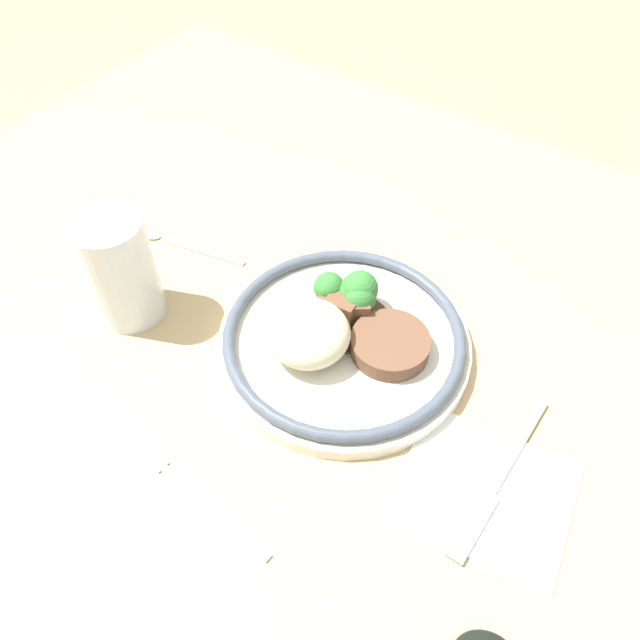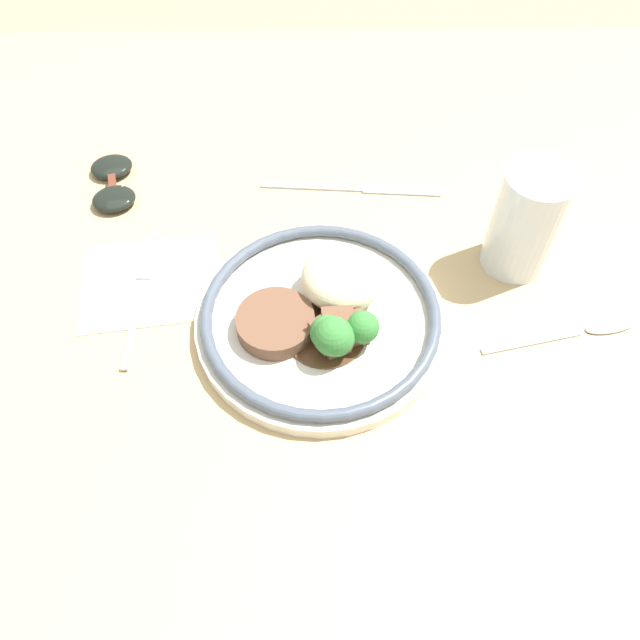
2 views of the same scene
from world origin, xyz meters
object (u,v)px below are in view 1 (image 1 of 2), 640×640
object	(u,v)px
plate	(342,333)
spoon	(155,237)
juice_glass	(122,275)
knife	(169,472)
fork	(493,490)

from	to	relation	value
plate	spoon	bearing A→B (deg)	-1.97
juice_glass	knife	xyz separation A→B (m)	(-0.16, 0.11, -0.05)
plate	spoon	distance (m)	0.27
plate	fork	world-z (taller)	plate
juice_glass	knife	size ratio (longest dim) A/B	0.55
juice_glass	spoon	size ratio (longest dim) A/B	0.72
fork	spoon	xyz separation A→B (m)	(0.45, -0.07, -0.00)
plate	fork	xyz separation A→B (m)	(-0.19, 0.06, -0.02)
plate	juice_glass	distance (m)	0.22
juice_glass	knife	bearing A→B (deg)	144.64
knife	spoon	size ratio (longest dim) A/B	1.31
plate	spoon	world-z (taller)	plate
fork	knife	distance (m)	0.27
knife	spoon	bearing A→B (deg)	-38.70
fork	knife	xyz separation A→B (m)	(0.23, 0.14, -0.00)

